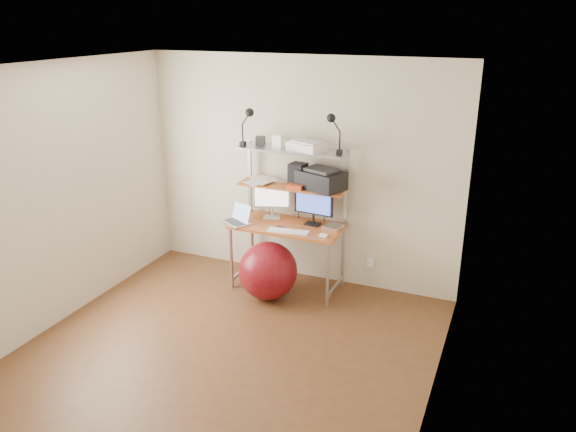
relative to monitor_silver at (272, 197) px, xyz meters
name	(u,v)px	position (x,y,z in m)	size (l,w,h in m)	color
room	(220,224)	(0.24, -1.59, 0.26)	(3.60, 3.60, 3.60)	brown
computer_desk	(290,204)	(0.24, -0.09, -0.03)	(1.20, 0.60, 1.57)	#C06C25
wall_outlet	(370,262)	(1.09, 0.20, -0.69)	(0.08, 0.01, 0.12)	white
monitor_silver	(272,197)	(0.00, 0.00, 0.00)	(0.40, 0.20, 0.46)	silver
monitor_black	(314,204)	(0.50, -0.02, -0.02)	(0.45, 0.14, 0.45)	black
laptop	(238,219)	(-0.28, -0.30, -0.20)	(0.39, 0.36, 0.27)	silver
keyboard	(288,231)	(0.33, -0.34, -0.24)	(0.43, 0.12, 0.01)	white
mouse	(323,235)	(0.72, -0.32, -0.23)	(0.08, 0.05, 0.02)	white
mac_mini	(333,227)	(0.73, -0.05, -0.23)	(0.18, 0.18, 0.03)	silver
phone	(278,229)	(0.20, -0.31, -0.24)	(0.08, 0.14, 0.01)	black
printer	(321,179)	(0.58, -0.02, 0.27)	(0.55, 0.46, 0.22)	black
nas_cube	(298,174)	(0.31, -0.01, 0.29)	(0.17, 0.17, 0.25)	black
red_box	(295,187)	(0.33, -0.13, 0.19)	(0.17, 0.11, 0.05)	#CD4420
scanner	(306,146)	(0.41, -0.03, 0.61)	(0.43, 0.35, 0.10)	white
box_white	(279,141)	(0.09, -0.02, 0.63)	(0.11, 0.10, 0.13)	white
box_grey	(260,141)	(-0.14, 0.01, 0.61)	(0.10, 0.10, 0.10)	#313134
clip_lamp_left	(248,119)	(-0.21, -0.12, 0.87)	(0.17, 0.09, 0.41)	black
clip_lamp_right	(333,125)	(0.71, -0.09, 0.87)	(0.16, 0.09, 0.41)	black
exercise_ball	(268,271)	(0.16, -0.47, -0.67)	(0.63, 0.63, 0.63)	maroon
paper_stack	(260,180)	(-0.13, -0.02, 0.18)	(0.34, 0.41, 0.02)	white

